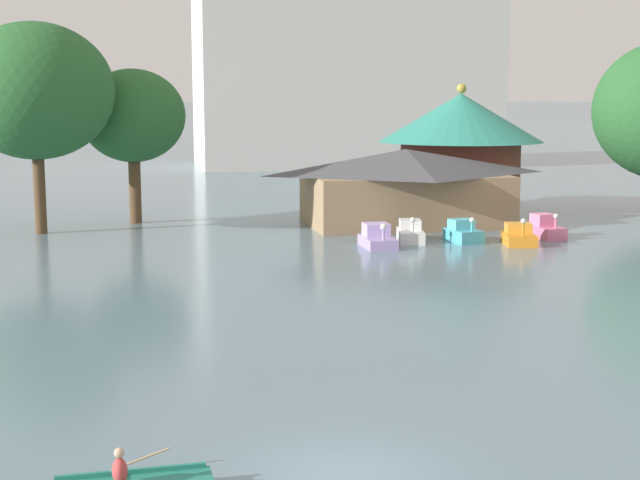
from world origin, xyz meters
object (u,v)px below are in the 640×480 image
Objects in this scene: boathouse at (406,185)px; shoreline_tree_mid at (133,116)px; pedal_boat_lavender at (377,238)px; pedal_boat_white at (410,233)px; background_building_block at (344,62)px; green_roof_pavilion at (460,144)px; shoreline_tree_tall_left at (35,91)px; pedal_boat_pink at (545,229)px; pedal_boat_orange at (519,236)px; pedal_boat_cyan at (463,233)px.

boathouse is 1.34× the size of shoreline_tree_mid.
pedal_boat_lavender is 0.30× the size of shoreline_tree_mid.
background_building_block is (9.78, 58.10, 11.63)m from pedal_boat_white.
pedal_boat_lavender is at bearing -101.53° from background_building_block.
background_building_block is at bearing 169.01° from pedal_boat_lavender.
shoreline_tree_tall_left is (-28.55, -5.03, 3.67)m from green_roof_pavilion.
background_building_block is at bearing 58.66° from shoreline_tree_tall_left.
shoreline_tree_mid reaches higher than green_roof_pavilion.
boathouse is (-6.42, 7.01, 2.01)m from pedal_boat_pink.
pedal_boat_lavender is at bearing -116.64° from boathouse.
boathouse is at bearing -144.60° from pedal_boat_orange.
pedal_boat_cyan is (5.27, 0.70, 0.02)m from pedal_boat_lavender.
green_roof_pavilion is at bearing 161.04° from pedal_boat_white.
pedal_boat_white and pedal_boat_pink have the same top height.
pedal_boat_pink reaches higher than pedal_boat_cyan.
boathouse reaches higher than pedal_boat_orange.
boathouse reaches higher than pedal_boat_lavender.
pedal_boat_orange reaches higher than pedal_boat_white.
shoreline_tree_tall_left is at bearing -97.81° from pedal_boat_white.
pedal_boat_pink is at bearing 96.73° from pedal_boat_lavender.
shoreline_tree_tall_left is 0.36× the size of background_building_block.
boathouse reaches higher than pedal_boat_pink.
pedal_boat_orange is 0.28× the size of shoreline_tree_mid.
pedal_boat_pink is 0.20× the size of boathouse.
pedal_boat_cyan is at bearing 86.83° from pedal_boat_white.
green_roof_pavilion reaches higher than pedal_boat_white.
pedal_boat_white is 0.32× the size of shoreline_tree_mid.
pedal_boat_orange is at bearing 84.11° from pedal_boat_lavender.
background_building_block reaches higher than green_roof_pavilion.
pedal_boat_cyan is 0.20× the size of shoreline_tree_tall_left.
green_roof_pavilion is (5.85, 5.93, 2.28)m from boathouse.
pedal_boat_cyan is 0.25× the size of shoreline_tree_mid.
pedal_boat_orange is (5.60, -2.38, -0.02)m from pedal_boat_white.
green_roof_pavilion is at bearing 3.59° from shoreline_tree_mid.
pedal_boat_cyan is 26.54m from shoreline_tree_tall_left.
shoreline_tree_mid reaches higher than pedal_boat_orange.
shoreline_tree_tall_left reaches higher than shoreline_tree_mid.
pedal_boat_pink is 26.88m from shoreline_tree_mid.
pedal_boat_cyan is 0.18× the size of boathouse.
pedal_boat_white reaches higher than pedal_boat_lavender.
pedal_boat_white is at bearing -36.09° from shoreline_tree_mid.
shoreline_tree_tall_left is at bearing -170.01° from green_roof_pavilion.
background_building_block is at bearing 81.08° from boathouse.
pedal_boat_lavender is 61.91m from background_building_block.
pedal_boat_white is at bearing 122.52° from pedal_boat_lavender.
pedal_boat_pink is at bearing -26.14° from shoreline_tree_mid.
background_building_block reaches higher than pedal_boat_cyan.
pedal_boat_white is at bearing -104.40° from boathouse.
pedal_boat_cyan is at bearing -92.27° from pedal_boat_pink.
pedal_boat_pink is 9.72m from boathouse.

